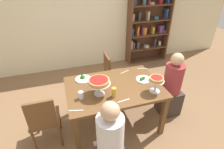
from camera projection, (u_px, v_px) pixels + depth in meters
ground_plane at (114, 122)px, 3.01m from camera, size 12.00×12.00×0.00m
rear_partition at (85, 10)px, 4.08m from camera, size 8.00×0.12×2.80m
dining_table at (114, 92)px, 2.67m from camera, size 1.40×0.96×0.74m
bookshelf at (148, 18)px, 4.44m from camera, size 1.10×0.30×2.21m
diner_near_left at (110, 148)px, 2.02m from camera, size 0.34×0.34×1.15m
diner_head_east at (171, 89)px, 2.99m from camera, size 0.34×0.34×1.15m
chair_far_right at (113, 73)px, 3.45m from camera, size 0.40×0.40×0.87m
chair_head_west at (44, 119)px, 2.41m from camera, size 0.40×0.40×0.87m
deep_dish_pizza_stand at (99, 82)px, 2.37m from camera, size 0.32×0.32×0.24m
personal_pizza_stand at (156, 81)px, 2.43m from camera, size 0.22×0.22×0.24m
salad_plate_near_diner at (143, 79)px, 2.77m from camera, size 0.24×0.24×0.07m
salad_plate_far_diner at (83, 78)px, 2.78m from camera, size 0.25×0.25×0.07m
beer_glass_amber_tall at (114, 92)px, 2.38m from camera, size 0.06×0.06×0.14m
water_glass_clear_near at (81, 95)px, 2.36m from camera, size 0.07×0.07×0.11m
cutlery_fork_near at (76, 111)px, 2.18m from camera, size 0.18×0.06×0.00m
cutlery_knife_near at (108, 106)px, 2.25m from camera, size 0.18×0.07×0.00m
cutlery_fork_far at (142, 69)px, 3.08m from camera, size 0.17×0.08×0.00m
cutlery_knife_far at (125, 72)px, 2.98m from camera, size 0.17×0.08×0.00m
cutlery_spare_fork at (124, 101)px, 2.34m from camera, size 0.18×0.04×0.00m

